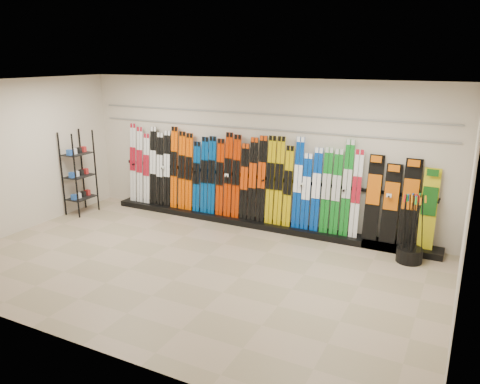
% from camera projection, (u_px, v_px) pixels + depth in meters
% --- Properties ---
extents(floor, '(8.00, 8.00, 0.00)m').
position_uv_depth(floor, '(192.00, 267.00, 7.85)').
color(floor, gray).
rests_on(floor, ground).
extents(back_wall, '(8.00, 0.00, 8.00)m').
position_uv_depth(back_wall, '(256.00, 153.00, 9.58)').
color(back_wall, beige).
rests_on(back_wall, floor).
extents(left_wall, '(0.00, 5.00, 5.00)m').
position_uv_depth(left_wall, '(17.00, 157.00, 9.16)').
color(left_wall, beige).
rests_on(left_wall, floor).
extents(right_wall, '(0.00, 5.00, 5.00)m').
position_uv_depth(right_wall, '(467.00, 218.00, 5.71)').
color(right_wall, beige).
rests_on(right_wall, floor).
extents(ceiling, '(8.00, 8.00, 0.00)m').
position_uv_depth(ceiling, '(187.00, 84.00, 7.01)').
color(ceiling, silver).
rests_on(ceiling, back_wall).
extents(ski_rack_base, '(8.00, 0.40, 0.12)m').
position_uv_depth(ski_rack_base, '(260.00, 224.00, 9.69)').
color(ski_rack_base, black).
rests_on(ski_rack_base, floor).
extents(skis, '(5.36, 0.18, 1.82)m').
position_uv_depth(skis, '(232.00, 177.00, 9.76)').
color(skis, silver).
rests_on(skis, ski_rack_base).
extents(snowboards, '(1.23, 0.24, 1.57)m').
position_uv_depth(snowboards, '(400.00, 203.00, 8.37)').
color(snowboards, black).
rests_on(snowboards, ski_rack_base).
extents(accessory_rack, '(0.40, 0.60, 1.85)m').
position_uv_depth(accessory_rack, '(79.00, 173.00, 10.34)').
color(accessory_rack, black).
rests_on(accessory_rack, floor).
extents(pole_bin, '(0.44, 0.44, 0.25)m').
position_uv_depth(pole_bin, '(409.00, 255.00, 8.01)').
color(pole_bin, black).
rests_on(pole_bin, floor).
extents(ski_poles, '(0.40, 0.37, 1.18)m').
position_uv_depth(ski_poles, '(412.00, 229.00, 7.85)').
color(ski_poles, black).
rests_on(ski_poles, pole_bin).
extents(slatwall_rail_0, '(7.60, 0.02, 0.03)m').
position_uv_depth(slatwall_rail_0, '(255.00, 129.00, 9.42)').
color(slatwall_rail_0, gray).
rests_on(slatwall_rail_0, back_wall).
extents(slatwall_rail_1, '(7.60, 0.02, 0.03)m').
position_uv_depth(slatwall_rail_1, '(255.00, 114.00, 9.34)').
color(slatwall_rail_1, gray).
rests_on(slatwall_rail_1, back_wall).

